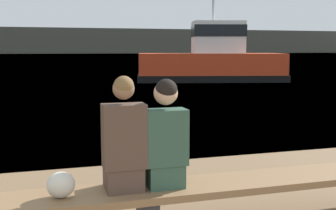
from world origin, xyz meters
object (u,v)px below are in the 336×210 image
at_px(bench_main, 147,196).
at_px(person_left, 124,141).
at_px(tugboat_red, 212,62).
at_px(shopping_bag, 61,185).
at_px(person_right, 165,138).

bearing_deg(bench_main, person_left, 179.86).
xyz_separation_m(person_left, tugboat_red, (8.00, 17.57, 0.09)).
bearing_deg(tugboat_red, bench_main, 169.59).
relative_size(bench_main, shopping_bag, 32.63).
bearing_deg(shopping_bag, person_left, 3.07).
height_order(person_left, person_right, person_left).
bearing_deg(shopping_bag, person_right, 1.77).
xyz_separation_m(person_left, person_right, (0.39, -0.00, 0.00)).
bearing_deg(person_left, tugboat_red, 65.51).
bearing_deg(tugboat_red, person_right, 170.06).
xyz_separation_m(person_left, shopping_bag, (-0.56, -0.03, -0.34)).
bearing_deg(tugboat_red, shopping_bag, 167.55).
height_order(person_right, tugboat_red, tugboat_red).
distance_m(shopping_bag, tugboat_red, 19.58).
xyz_separation_m(bench_main, tugboat_red, (7.79, 17.57, 0.62)).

